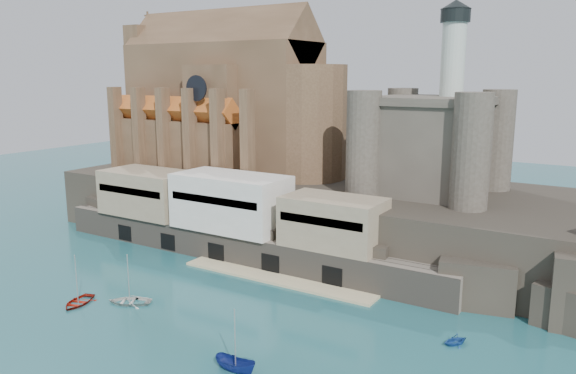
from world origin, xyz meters
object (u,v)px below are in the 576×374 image
(church, at_px, (230,107))
(boat_2, at_px, (236,371))
(boat_0, at_px, (78,304))
(castle_keep, at_px, (433,140))

(church, relative_size, boat_2, 10.13)
(church, height_order, boat_2, church)
(boat_0, distance_m, boat_2, 26.80)
(castle_keep, relative_size, boat_2, 6.31)
(church, distance_m, castle_keep, 40.39)
(castle_keep, bearing_deg, boat_0, -125.33)
(castle_keep, distance_m, boat_2, 49.56)
(church, distance_m, boat_2, 63.05)
(boat_0, xyz_separation_m, boat_2, (26.67, -2.57, 0.00))
(boat_0, bearing_deg, castle_keep, 37.43)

